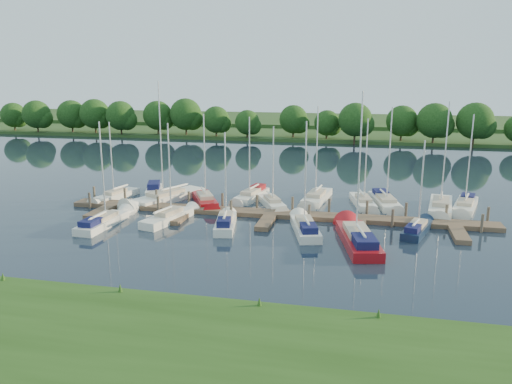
% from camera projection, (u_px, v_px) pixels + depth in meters
% --- Properties ---
extents(ground, '(260.00, 260.00, 0.00)m').
position_uv_depth(ground, '(253.00, 243.00, 38.98)').
color(ground, '#182130').
rests_on(ground, ground).
extents(near_bank, '(90.00, 10.00, 0.50)m').
position_uv_depth(near_bank, '(179.00, 346.00, 23.71)').
color(near_bank, '#214313').
rests_on(near_bank, ground).
extents(dock, '(40.00, 6.00, 0.40)m').
position_uv_depth(dock, '(271.00, 216.00, 45.88)').
color(dock, '#493529').
rests_on(dock, ground).
extents(mooring_pilings, '(38.24, 2.84, 2.00)m').
position_uv_depth(mooring_pilings, '(273.00, 208.00, 46.86)').
color(mooring_pilings, '#473D33').
rests_on(mooring_pilings, ground).
extents(far_shore, '(180.00, 30.00, 0.60)m').
position_uv_depth(far_shore, '(328.00, 133.00, 110.21)').
color(far_shore, '#223D17').
rests_on(far_shore, ground).
extents(distant_hill, '(220.00, 40.00, 1.40)m').
position_uv_depth(distant_hill, '(335.00, 121.00, 133.88)').
color(distant_hill, '#355726').
rests_on(distant_hill, ground).
extents(treeline, '(145.86, 9.34, 8.28)m').
position_uv_depth(treeline, '(311.00, 121.00, 97.78)').
color(treeline, '#38281C').
rests_on(treeline, ground).
extents(sailboat_n_0, '(2.71, 6.64, 8.52)m').
position_uv_depth(sailboat_n_0, '(115.00, 197.00, 52.73)').
color(sailboat_n_0, white).
rests_on(sailboat_n_0, ground).
extents(motorboat, '(3.06, 5.53, 1.53)m').
position_uv_depth(motorboat, '(154.00, 190.00, 55.32)').
color(motorboat, white).
rests_on(motorboat, ground).
extents(sailboat_n_2, '(5.81, 9.88, 12.70)m').
position_uv_depth(sailboat_n_2, '(165.00, 199.00, 51.83)').
color(sailboat_n_2, white).
rests_on(sailboat_n_2, ground).
extents(sailboat_n_3, '(4.59, 7.12, 9.53)m').
position_uv_depth(sailboat_n_3, '(205.00, 201.00, 50.78)').
color(sailboat_n_3, maroon).
rests_on(sailboat_n_3, ground).
extents(sailboat_n_4, '(2.74, 7.09, 9.08)m').
position_uv_depth(sailboat_n_4, '(251.00, 196.00, 52.65)').
color(sailboat_n_4, white).
rests_on(sailboat_n_4, ground).
extents(sailboat_n_5, '(3.91, 6.30, 8.37)m').
position_uv_depth(sailboat_n_5, '(272.00, 204.00, 49.78)').
color(sailboat_n_5, white).
rests_on(sailboat_n_5, ground).
extents(sailboat_n_6, '(2.75, 8.07, 10.20)m').
position_uv_depth(sailboat_n_6, '(316.00, 199.00, 51.75)').
color(sailboat_n_6, white).
rests_on(sailboat_n_6, ground).
extents(sailboat_n_7, '(2.87, 7.20, 9.08)m').
position_uv_depth(sailboat_n_7, '(363.00, 203.00, 50.07)').
color(sailboat_n_7, white).
rests_on(sailboat_n_7, ground).
extents(sailboat_n_8, '(3.30, 8.16, 10.18)m').
position_uv_depth(sailboat_n_8, '(386.00, 202.00, 50.18)').
color(sailboat_n_8, white).
rests_on(sailboat_n_8, ground).
extents(sailboat_n_9, '(3.10, 8.62, 10.92)m').
position_uv_depth(sailboat_n_9, '(440.00, 208.00, 48.12)').
color(sailboat_n_9, white).
rests_on(sailboat_n_9, ground).
extents(sailboat_n_10, '(3.43, 7.61, 9.58)m').
position_uv_depth(sailboat_n_10, '(465.00, 206.00, 48.76)').
color(sailboat_n_10, white).
rests_on(sailboat_n_10, ground).
extents(sailboat_s_0, '(1.98, 7.33, 9.38)m').
position_uv_depth(sailboat_s_0, '(104.00, 222.00, 43.41)').
color(sailboat_s_0, white).
rests_on(sailboat_s_0, ground).
extents(sailboat_s_1, '(3.12, 7.10, 9.18)m').
position_uv_depth(sailboat_s_1, '(170.00, 218.00, 44.78)').
color(sailboat_s_1, white).
rests_on(sailboat_s_1, ground).
extents(sailboat_s_2, '(2.57, 6.58, 8.60)m').
position_uv_depth(sailboat_s_2, '(226.00, 224.00, 42.88)').
color(sailboat_s_2, white).
rests_on(sailboat_s_2, ground).
extents(sailboat_s_3, '(3.38, 7.49, 9.60)m').
position_uv_depth(sailboat_s_3, '(305.00, 228.00, 41.73)').
color(sailboat_s_3, white).
rests_on(sailboat_s_3, ground).
extents(sailboat_s_4, '(3.92, 9.63, 12.16)m').
position_uv_depth(sailboat_s_4, '(357.00, 239.00, 38.84)').
color(sailboat_s_4, maroon).
rests_on(sailboat_s_4, ground).
extents(sailboat_s_5, '(3.00, 6.20, 8.03)m').
position_uv_depth(sailboat_s_5, '(417.00, 230.00, 41.37)').
color(sailboat_s_5, '#101F38').
rests_on(sailboat_s_5, ground).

